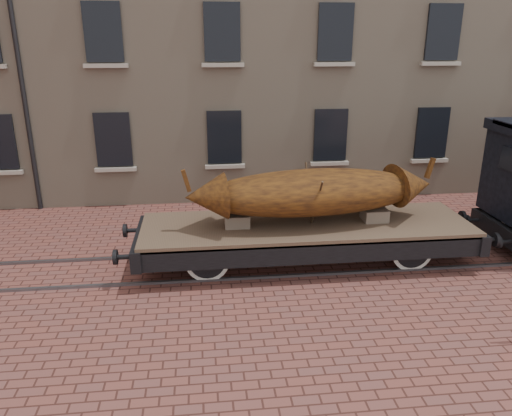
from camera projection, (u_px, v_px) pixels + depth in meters
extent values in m
plane|color=brown|center=(337.00, 261.00, 12.41)|extent=(90.00, 90.00, 0.00)
cube|color=#A39A8C|center=(1.00, 173.00, 15.59)|extent=(1.30, 0.18, 0.12)
cube|color=black|center=(113.00, 140.00, 15.70)|extent=(1.10, 0.12, 1.70)
cube|color=#A39A8C|center=(116.00, 169.00, 15.96)|extent=(1.30, 0.18, 0.12)
cube|color=black|center=(224.00, 137.00, 16.07)|extent=(1.10, 0.12, 1.70)
cube|color=#A39A8C|center=(225.00, 166.00, 16.33)|extent=(1.30, 0.18, 0.12)
cube|color=black|center=(330.00, 135.00, 16.45)|extent=(1.10, 0.12, 1.70)
cube|color=#A39A8C|center=(329.00, 163.00, 16.70)|extent=(1.30, 0.18, 0.12)
cube|color=black|center=(432.00, 133.00, 16.82)|extent=(1.10, 0.12, 1.70)
cube|color=#A39A8C|center=(429.00, 161.00, 17.07)|extent=(1.30, 0.18, 0.12)
cube|color=black|center=(103.00, 32.00, 14.65)|extent=(1.10, 0.12, 1.70)
cube|color=#A39A8C|center=(106.00, 66.00, 14.91)|extent=(1.30, 0.18, 0.12)
cube|color=black|center=(222.00, 32.00, 15.02)|extent=(1.10, 0.12, 1.70)
cube|color=#A39A8C|center=(223.00, 65.00, 15.28)|extent=(1.30, 0.18, 0.12)
cube|color=black|center=(335.00, 32.00, 15.39)|extent=(1.10, 0.12, 1.70)
cube|color=#A39A8C|center=(334.00, 64.00, 15.65)|extent=(1.30, 0.18, 0.12)
cube|color=black|center=(443.00, 32.00, 15.77)|extent=(1.10, 0.12, 1.70)
cube|color=#A39A8C|center=(441.00, 64.00, 16.02)|extent=(1.30, 0.18, 0.12)
cube|color=#59595E|center=(345.00, 273.00, 11.72)|extent=(30.00, 0.08, 0.06)
cube|color=#59595E|center=(330.00, 248.00, 13.07)|extent=(30.00, 0.08, 0.06)
cube|color=brown|center=(306.00, 225.00, 12.00)|extent=(7.86, 2.31, 0.13)
cube|color=black|center=(316.00, 253.00, 11.08)|extent=(7.86, 0.17, 0.47)
cube|color=black|center=(298.00, 220.00, 13.08)|extent=(7.86, 0.17, 0.47)
cube|color=black|center=(141.00, 242.00, 11.66)|extent=(0.23, 2.41, 0.47)
cylinder|color=black|center=(124.00, 257.00, 10.90)|extent=(0.37, 0.10, 0.10)
cylinder|color=black|center=(115.00, 257.00, 10.88)|extent=(0.08, 0.34, 0.34)
cylinder|color=black|center=(132.00, 230.00, 12.37)|extent=(0.37, 0.10, 0.10)
cylinder|color=black|center=(125.00, 231.00, 12.35)|extent=(0.08, 0.34, 0.34)
cube|color=black|center=(460.00, 228.00, 12.50)|extent=(0.23, 2.41, 0.47)
cylinder|color=black|center=(488.00, 240.00, 11.79)|extent=(0.37, 0.10, 0.10)
cylinder|color=black|center=(495.00, 240.00, 11.81)|extent=(0.08, 0.34, 0.34)
cylinder|color=black|center=(456.00, 217.00, 13.27)|extent=(0.37, 0.10, 0.10)
cylinder|color=black|center=(462.00, 217.00, 13.29)|extent=(0.08, 0.34, 0.34)
cylinder|color=black|center=(207.00, 248.00, 11.90)|extent=(0.10, 1.99, 0.10)
cylinder|color=silver|center=(207.00, 261.00, 11.23)|extent=(1.01, 0.07, 1.01)
cylinder|color=black|center=(207.00, 261.00, 11.23)|extent=(0.83, 0.10, 0.83)
cube|color=black|center=(207.00, 253.00, 11.02)|extent=(0.94, 0.08, 0.10)
cylinder|color=silver|center=(206.00, 237.00, 12.58)|extent=(1.01, 0.07, 1.01)
cylinder|color=black|center=(206.00, 237.00, 12.58)|extent=(0.83, 0.10, 0.83)
cube|color=black|center=(206.00, 226.00, 12.61)|extent=(0.94, 0.08, 0.10)
cylinder|color=black|center=(401.00, 239.00, 12.41)|extent=(0.10, 1.99, 0.10)
cylinder|color=silver|center=(413.00, 251.00, 11.74)|extent=(1.01, 0.07, 1.01)
cylinder|color=black|center=(413.00, 251.00, 11.74)|extent=(0.83, 0.10, 0.83)
cube|color=black|center=(416.00, 243.00, 11.54)|extent=(0.94, 0.08, 0.10)
cylinder|color=silver|center=(390.00, 229.00, 13.09)|extent=(1.01, 0.07, 1.01)
cylinder|color=black|center=(390.00, 229.00, 13.09)|extent=(0.83, 0.10, 0.83)
cube|color=black|center=(389.00, 218.00, 13.12)|extent=(0.94, 0.08, 0.10)
cube|color=black|center=(306.00, 241.00, 12.13)|extent=(4.19, 0.06, 0.06)
cube|color=#685A4F|center=(237.00, 220.00, 11.75)|extent=(0.58, 0.52, 0.29)
cube|color=#685A4F|center=(375.00, 214.00, 12.11)|extent=(0.58, 0.52, 0.29)
ellipsoid|color=brown|center=(313.00, 192.00, 11.74)|extent=(5.45, 2.06, 1.07)
cone|color=brown|center=(205.00, 197.00, 11.27)|extent=(1.00, 1.08, 1.01)
cube|color=brown|center=(186.00, 181.00, 11.07)|extent=(0.22, 0.13, 0.51)
cone|color=brown|center=(413.00, 185.00, 12.17)|extent=(1.00, 1.08, 1.01)
cube|color=brown|center=(430.00, 168.00, 12.12)|extent=(0.22, 0.13, 0.51)
cylinder|color=#3E2D1E|center=(317.00, 203.00, 11.38)|extent=(0.05, 0.91, 1.30)
cylinder|color=#3E2D1E|center=(309.00, 192.00, 12.19)|extent=(0.05, 0.91, 1.30)
cube|color=black|center=(497.00, 230.00, 12.63)|extent=(0.20, 2.22, 0.42)
cylinder|color=black|center=(498.00, 242.00, 11.90)|extent=(0.07, 0.30, 0.30)
cylinder|color=black|center=(467.00, 220.00, 13.28)|extent=(0.07, 0.30, 0.30)
cube|color=black|center=(508.00, 159.00, 12.02)|extent=(0.07, 0.55, 0.55)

